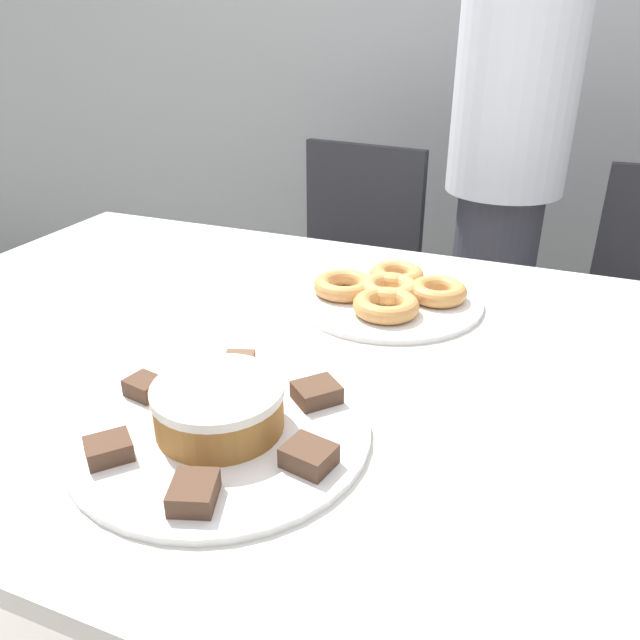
# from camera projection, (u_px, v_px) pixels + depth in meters

# --- Properties ---
(table) EXTENTS (1.59, 1.02, 0.76)m
(table) POSITION_uv_depth(u_px,v_px,m) (305.00, 397.00, 1.00)
(table) COLOR silver
(table) RESTS_ON ground_plane
(person_standing) EXTENTS (0.30, 0.30, 1.66)m
(person_standing) POSITION_uv_depth(u_px,v_px,m) (506.00, 162.00, 1.62)
(person_standing) COLOR #383842
(person_standing) RESTS_ON ground_plane
(office_chair_left) EXTENTS (0.49, 0.49, 0.88)m
(office_chair_left) POSITION_uv_depth(u_px,v_px,m) (341.00, 303.00, 1.97)
(office_chair_left) COLOR black
(office_chair_left) RESTS_ON ground_plane
(plate_cake) EXTENTS (0.37, 0.37, 0.01)m
(plate_cake) POSITION_uv_depth(u_px,v_px,m) (221.00, 430.00, 0.78)
(plate_cake) COLOR white
(plate_cake) RESTS_ON table
(plate_donuts) EXTENTS (0.34, 0.34, 0.01)m
(plate_donuts) POSITION_uv_depth(u_px,v_px,m) (388.00, 299.00, 1.13)
(plate_donuts) COLOR white
(plate_donuts) RESTS_ON table
(frosted_cake) EXTENTS (0.16, 0.16, 0.06)m
(frosted_cake) POSITION_uv_depth(u_px,v_px,m) (219.00, 406.00, 0.76)
(frosted_cake) COLOR #9E662D
(frosted_cake) RESTS_ON plate_cake
(lamington_0) EXTENTS (0.05, 0.05, 0.02)m
(lamington_0) POSITION_uv_depth(u_px,v_px,m) (145.00, 387.00, 0.83)
(lamington_0) COLOR #513828
(lamington_0) RESTS_ON plate_cake
(lamington_1) EXTENTS (0.07, 0.07, 0.02)m
(lamington_1) POSITION_uv_depth(u_px,v_px,m) (109.00, 449.00, 0.71)
(lamington_1) COLOR #513828
(lamington_1) RESTS_ON plate_cake
(lamington_2) EXTENTS (0.06, 0.07, 0.02)m
(lamington_2) POSITION_uv_depth(u_px,v_px,m) (194.00, 492.00, 0.65)
(lamington_2) COLOR #513828
(lamington_2) RESTS_ON plate_cake
(lamington_3) EXTENTS (0.06, 0.06, 0.03)m
(lamington_3) POSITION_uv_depth(u_px,v_px,m) (309.00, 456.00, 0.70)
(lamington_3) COLOR #513828
(lamington_3) RESTS_ON plate_cake
(lamington_4) EXTENTS (0.07, 0.07, 0.02)m
(lamington_4) POSITION_uv_depth(u_px,v_px,m) (317.00, 392.00, 0.82)
(lamington_4) COLOR #513828
(lamington_4) RESTS_ON plate_cake
(lamington_5) EXTENTS (0.05, 0.06, 0.02)m
(lamington_5) POSITION_uv_depth(u_px,v_px,m) (239.00, 364.00, 0.89)
(lamington_5) COLOR brown
(lamington_5) RESTS_ON plate_cake
(donut_0) EXTENTS (0.11, 0.11, 0.03)m
(donut_0) POSITION_uv_depth(u_px,v_px,m) (388.00, 289.00, 1.12)
(donut_0) COLOR tan
(donut_0) RESTS_ON plate_donuts
(donut_1) EXTENTS (0.10, 0.10, 0.03)m
(donut_1) POSITION_uv_depth(u_px,v_px,m) (438.00, 291.00, 1.11)
(donut_1) COLOR #D18E4C
(donut_1) RESTS_ON plate_donuts
(donut_2) EXTENTS (0.10, 0.10, 0.03)m
(donut_2) POSITION_uv_depth(u_px,v_px,m) (396.00, 275.00, 1.18)
(donut_2) COLOR #D18E4C
(donut_2) RESTS_ON plate_donuts
(donut_3) EXTENTS (0.11, 0.11, 0.03)m
(donut_3) POSITION_uv_depth(u_px,v_px,m) (344.00, 286.00, 1.14)
(donut_3) COLOR #D18E4C
(donut_3) RESTS_ON plate_donuts
(donut_4) EXTENTS (0.11, 0.11, 0.03)m
(donut_4) POSITION_uv_depth(u_px,v_px,m) (386.00, 305.00, 1.06)
(donut_4) COLOR #D18E4C
(donut_4) RESTS_ON plate_donuts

